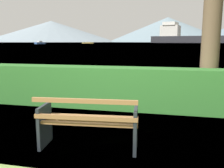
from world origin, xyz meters
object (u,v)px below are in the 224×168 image
Objects in this scene: cargo_ship_large at (194,37)px; fishing_boat_near at (40,43)px; park_bench at (88,123)px; tender_far at (88,43)px.

cargo_ship_large is 183.34m from fishing_boat_near.
park_bench is 0.01× the size of cargo_ship_large.
tender_far is (-90.15, -103.15, -6.04)m from cargo_ship_large.
tender_far is at bearing -131.15° from cargo_ship_large.
fishing_boat_near is 48.95m from tender_far.
cargo_ship_large is (29.94, 285.81, 6.13)m from park_bench.
cargo_ship_large is at bearing 84.02° from park_bench.
tender_far is at bearing 108.25° from park_bench.
cargo_ship_large is 12.64× the size of tender_far.
fishing_boat_near is (-106.03, -149.46, -5.83)m from cargo_ship_large.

